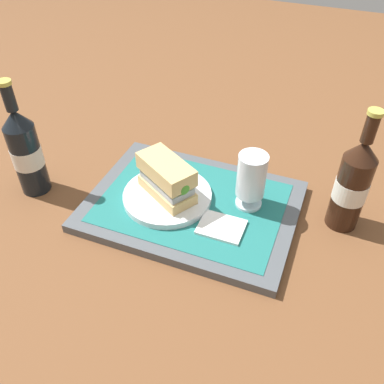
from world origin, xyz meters
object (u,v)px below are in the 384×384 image
plate (167,196)px  beer_bottle (352,184)px  sandwich (167,179)px  second_bottle (26,151)px  beer_glass (251,178)px

plate → beer_bottle: size_ratio=0.71×
sandwich → second_bottle: 0.31m
beer_bottle → second_bottle: (-0.66, -0.14, 0.00)m
beer_bottle → sandwich: bearing=-166.1°
second_bottle → plate: bearing=10.4°
plate → second_bottle: second_bottle is taller
plate → beer_glass: bearing=15.8°
beer_glass → plate: bearing=-164.2°
plate → sandwich: sandwich is taller
beer_glass → sandwich: bearing=-163.4°
beer_glass → beer_bottle: 0.19m
beer_bottle → second_bottle: bearing=-167.9°
beer_bottle → second_bottle: 0.68m
second_bottle → sandwich: bearing=10.0°
plate → sandwich: size_ratio=1.32×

